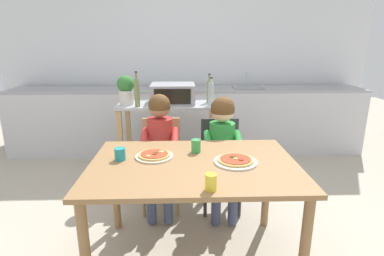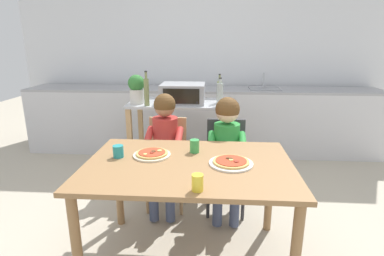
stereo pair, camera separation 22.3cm
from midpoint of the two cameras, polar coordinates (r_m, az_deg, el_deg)
ground_plane at (r=3.26m, az=2.93°, el=-11.47°), size 10.52×10.52×0.00m
back_wall_tiled at (r=4.52m, az=3.61°, el=14.04°), size 5.26×0.12×2.70m
kitchen_counter at (r=4.25m, az=3.37°, el=1.51°), size 4.73×0.60×1.08m
kitchen_island_cart at (r=3.30m, az=-0.48°, el=-0.14°), size 1.04×0.56×0.88m
toaster_oven at (r=3.19m, az=0.32°, el=6.48°), size 0.45×0.38×0.20m
bottle_tall_green_wine at (r=3.04m, az=-6.40°, el=6.80°), size 0.05×0.05×0.34m
bottle_dark_olive_oil at (r=3.20m, az=7.13°, el=6.80°), size 0.05×0.05×0.30m
bottle_squat_spirits at (r=3.04m, az=7.36°, el=6.27°), size 0.06×0.06×0.28m
potted_herb_plant at (r=3.16m, az=-8.31°, el=7.35°), size 0.17×0.17×0.29m
dining_table at (r=2.04m, az=2.58°, el=-9.00°), size 1.35×0.92×0.73m
dining_chair_left at (r=2.82m, az=-2.43°, el=-5.22°), size 0.36×0.36×0.81m
dining_chair_right at (r=2.78m, az=8.59°, el=-5.71°), size 0.36×0.36×0.81m
child_in_red_shirt at (r=2.65m, az=-2.76°, el=-2.21°), size 0.32×0.42×1.05m
child_in_green_shirt at (r=2.60m, az=8.96°, el=-2.54°), size 0.32×0.42×1.03m
pizza_plate_cream at (r=2.12m, az=-4.49°, el=-4.91°), size 0.26×0.26×0.03m
pizza_plate_white at (r=2.00m, az=10.49°, el=-6.40°), size 0.28×0.28×0.03m
drinking_cup_teal at (r=2.11m, az=-10.67°, el=-4.36°), size 0.07×0.07×0.08m
drinking_cup_green at (r=2.17m, az=3.42°, el=-3.43°), size 0.07×0.07×0.09m
drinking_cup_yellow at (r=1.63m, az=5.01°, el=-10.20°), size 0.06×0.06×0.09m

